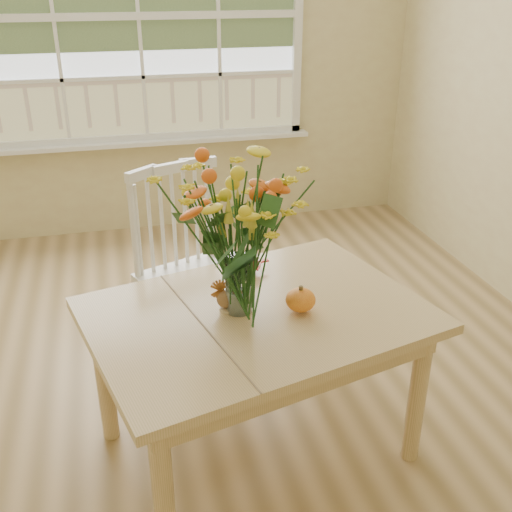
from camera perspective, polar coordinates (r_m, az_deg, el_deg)
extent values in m
cube|color=olive|center=(2.87, -5.32, -14.23)|extent=(4.00, 4.50, 0.01)
cube|color=#CEBA84|center=(4.48, -10.96, 19.00)|extent=(4.00, 0.02, 2.70)
cube|color=silver|center=(4.44, -11.17, 21.54)|extent=(2.20, 0.00, 1.60)
cube|color=white|center=(4.53, -10.20, 10.60)|extent=(2.42, 0.12, 0.03)
cube|color=tan|center=(2.28, 0.12, -5.66)|extent=(1.42, 1.16, 0.04)
cube|color=tan|center=(2.32, 0.12, -7.14)|extent=(1.27, 1.01, 0.10)
cylinder|color=tan|center=(2.08, -8.80, -21.63)|extent=(0.07, 0.07, 0.62)
cylinder|color=tan|center=(2.59, -14.27, -11.07)|extent=(0.07, 0.07, 0.62)
cylinder|color=tan|center=(2.50, 15.12, -12.70)|extent=(0.07, 0.07, 0.62)
cylinder|color=tan|center=(2.95, 5.97, -5.52)|extent=(0.07, 0.07, 0.62)
cube|color=white|center=(2.88, -5.83, -2.56)|extent=(0.59, 0.58, 0.05)
cube|color=white|center=(2.92, -7.83, 3.36)|extent=(0.44, 0.21, 0.53)
cylinder|color=white|center=(2.81, -7.05, -9.30)|extent=(0.04, 0.04, 0.45)
cylinder|color=white|center=(3.07, -10.12, -6.30)|extent=(0.04, 0.04, 0.45)
cylinder|color=white|center=(2.97, -0.97, -7.07)|extent=(0.04, 0.04, 0.45)
cylinder|color=white|center=(3.21, -4.40, -4.42)|extent=(0.04, 0.04, 0.45)
cylinder|color=white|center=(2.22, -1.66, -2.71)|extent=(0.10, 0.10, 0.22)
ellipsoid|color=#E35C1A|center=(2.25, 4.26, -4.30)|extent=(0.11, 0.11, 0.09)
cylinder|color=#CCB78C|center=(2.28, -2.60, -4.99)|extent=(0.07, 0.07, 0.01)
ellipsoid|color=brown|center=(2.26, -2.62, -4.09)|extent=(0.10, 0.08, 0.08)
ellipsoid|color=#38160F|center=(2.53, -0.74, -0.82)|extent=(0.09, 0.09, 0.08)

